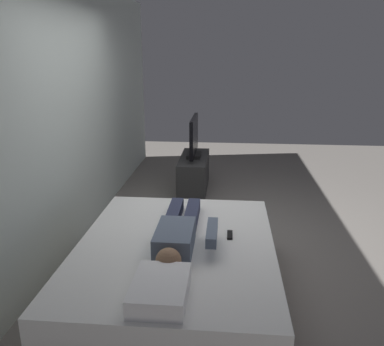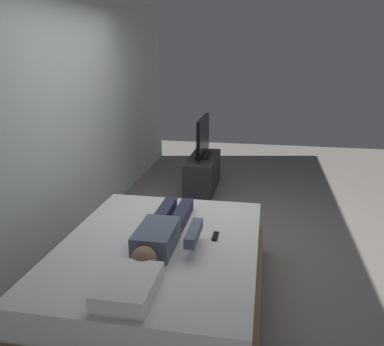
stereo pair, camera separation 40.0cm
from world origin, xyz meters
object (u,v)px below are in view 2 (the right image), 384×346
Objects in this scene: person at (163,232)px; tv_stand at (203,173)px; remote at (215,236)px; tv at (203,138)px; bed at (160,273)px; pillow at (128,287)px.

person is 1.15× the size of tv_stand.
remote is 2.75m from tv.
tv_stand is at bearing 2.05° from bed.
pillow is 3.20× the size of remote.
tv_stand is at bearing 2.54° from person.
tv reaches higher than pillow.
pillow is 0.44× the size of tv_stand.
bed is 4.37× the size of pillow.
bed is 13.99× the size of remote.
person is at bearing 110.47° from remote.
remote is 0.17× the size of tv.
pillow reaches higher than bed.
person is at bearing -177.46° from tv.
bed is at bearing 112.81° from remote.
tv_stand is 1.25× the size of tv.
tv is (2.69, 0.53, 0.24)m from remote.
bed is 1.91× the size of tv_stand.
pillow is at bearing -178.37° from tv.
tv is (2.84, 0.13, 0.16)m from person.
bed reaches higher than tv_stand.
remote is 2.75m from tv_stand.
tv is at bearing 2.05° from bed.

